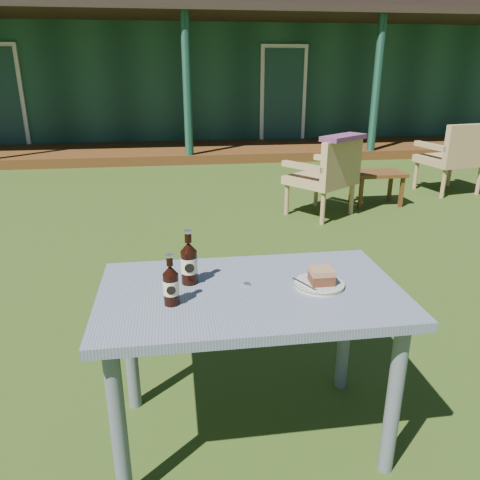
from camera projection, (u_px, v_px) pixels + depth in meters
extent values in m
plane|color=#334916|center=(216.00, 282.00, 3.59)|extent=(80.00, 80.00, 0.00)
cube|color=#183E2F|center=(180.00, 79.00, 11.97)|extent=(15.00, 6.00, 2.60)
cube|color=black|center=(178.00, 16.00, 11.47)|extent=(15.80, 6.80, 0.30)
cube|color=#543114|center=(188.00, 152.00, 8.77)|extent=(15.00, 1.80, 0.16)
cube|color=black|center=(183.00, 12.00, 7.95)|extent=(15.40, 2.00, 0.12)
cylinder|color=#183E2F|center=(187.00, 90.00, 7.63)|extent=(0.14, 0.14, 2.45)
cylinder|color=#183E2F|center=(376.00, 88.00, 8.06)|extent=(0.14, 0.14, 2.45)
cube|color=white|center=(283.00, 97.00, 9.53)|extent=(0.95, 0.06, 2.00)
cube|color=#193D38|center=(283.00, 97.00, 9.51)|extent=(0.80, 0.04, 1.85)
cube|color=slate|center=(251.00, 294.00, 1.86)|extent=(1.20, 0.70, 0.04)
cylinder|color=slate|center=(119.00, 428.00, 1.67)|extent=(0.06, 0.06, 0.68)
cylinder|color=slate|center=(394.00, 400.00, 1.81)|extent=(0.06, 0.06, 0.68)
cylinder|color=slate|center=(130.00, 345.00, 2.17)|extent=(0.06, 0.06, 0.68)
cylinder|color=slate|center=(345.00, 328.00, 2.31)|extent=(0.06, 0.06, 0.68)
cylinder|color=silver|center=(319.00, 284.00, 1.88)|extent=(0.20, 0.20, 0.01)
cylinder|color=olive|center=(319.00, 283.00, 1.88)|extent=(0.20, 0.20, 0.00)
cube|color=#542B1A|center=(321.00, 278.00, 1.87)|extent=(0.09, 0.08, 0.04)
cube|color=#AA744C|center=(322.00, 271.00, 1.86)|extent=(0.09, 0.09, 0.02)
cube|color=silver|center=(304.00, 284.00, 1.86)|extent=(0.07, 0.13, 0.00)
cylinder|color=black|center=(189.00, 267.00, 1.89)|extent=(0.07, 0.07, 0.14)
cone|color=black|center=(188.00, 247.00, 1.86)|extent=(0.07, 0.07, 0.04)
cylinder|color=black|center=(188.00, 238.00, 1.85)|extent=(0.03, 0.03, 0.04)
cylinder|color=silver|center=(188.00, 232.00, 1.84)|extent=(0.03, 0.03, 0.01)
cylinder|color=beige|center=(189.00, 265.00, 1.89)|extent=(0.07, 0.07, 0.06)
cylinder|color=black|center=(189.00, 268.00, 1.85)|extent=(0.04, 0.00, 0.04)
cylinder|color=black|center=(171.00, 289.00, 1.72)|extent=(0.06, 0.06, 0.12)
cone|color=black|center=(170.00, 270.00, 1.69)|extent=(0.06, 0.06, 0.03)
cylinder|color=black|center=(170.00, 261.00, 1.68)|extent=(0.02, 0.02, 0.03)
cylinder|color=silver|center=(169.00, 256.00, 1.67)|extent=(0.03, 0.03, 0.01)
cylinder|color=beige|center=(171.00, 287.00, 1.72)|extent=(0.06, 0.06, 0.06)
cylinder|color=black|center=(171.00, 290.00, 1.69)|extent=(0.03, 0.00, 0.03)
cylinder|color=silver|center=(247.00, 284.00, 1.89)|extent=(0.03, 0.03, 0.01)
cube|color=tan|center=(320.00, 180.00, 5.14)|extent=(0.86, 0.85, 0.09)
cube|color=tan|center=(342.00, 160.00, 4.88)|extent=(0.56, 0.43, 0.42)
cube|color=tan|center=(335.00, 160.00, 5.27)|extent=(0.38, 0.49, 0.06)
cube|color=tan|center=(304.00, 167.00, 4.91)|extent=(0.38, 0.49, 0.06)
cylinder|color=tan|center=(316.00, 191.00, 5.56)|extent=(0.05, 0.05, 0.35)
cylinder|color=tan|center=(287.00, 199.00, 5.21)|extent=(0.05, 0.05, 0.35)
cylinder|color=tan|center=(352.00, 199.00, 5.22)|extent=(0.05, 0.05, 0.35)
cylinder|color=tan|center=(323.00, 208.00, 4.88)|extent=(0.05, 0.05, 0.35)
cube|color=tan|center=(449.00, 160.00, 6.10)|extent=(0.78, 0.75, 0.09)
cube|color=tan|center=(469.00, 142.00, 5.77)|extent=(0.68, 0.21, 0.44)
cube|color=tan|center=(469.00, 144.00, 6.15)|extent=(0.18, 0.59, 0.06)
cube|color=tan|center=(432.00, 146.00, 5.96)|extent=(0.18, 0.59, 0.06)
cylinder|color=tan|center=(450.00, 172.00, 6.50)|extent=(0.05, 0.05, 0.37)
cylinder|color=tan|center=(416.00, 175.00, 6.33)|extent=(0.05, 0.05, 0.37)
cylinder|color=tan|center=(479.00, 180.00, 6.04)|extent=(0.05, 0.05, 0.37)
cylinder|color=tan|center=(443.00, 184.00, 5.86)|extent=(0.05, 0.05, 0.37)
cube|color=#653458|center=(343.00, 137.00, 4.80)|extent=(0.57, 0.49, 0.05)
cube|color=#543114|center=(378.00, 173.00, 5.53)|extent=(0.60, 0.40, 0.04)
cube|color=#543114|center=(361.00, 194.00, 5.42)|extent=(0.04, 0.04, 0.36)
cube|color=#543114|center=(401.00, 192.00, 5.49)|extent=(0.04, 0.04, 0.36)
cube|color=#543114|center=(351.00, 188.00, 5.70)|extent=(0.04, 0.04, 0.36)
cube|color=#543114|center=(390.00, 186.00, 5.77)|extent=(0.04, 0.04, 0.36)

